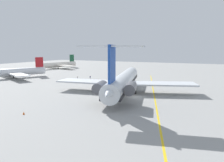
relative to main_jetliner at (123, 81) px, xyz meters
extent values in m
plane|color=gray|center=(-2.55, -4.56, -3.78)|extent=(304.95, 304.95, 0.00)
cylinder|color=silver|center=(1.29, 0.34, -0.06)|extent=(41.60, 15.06, 4.46)
cone|color=silver|center=(21.52, 5.71, -0.06)|extent=(5.59, 5.34, 4.29)
cone|color=silver|center=(-18.93, -5.03, 0.34)|extent=(7.27, 5.34, 3.79)
cube|color=black|center=(1.29, 0.34, -1.06)|extent=(40.72, 14.90, 0.98)
cube|color=silver|center=(-0.77, 11.73, -0.84)|extent=(9.76, 19.45, 0.45)
cube|color=silver|center=(5.15, -10.57, -0.84)|extent=(13.14, 19.87, 0.45)
cylinder|color=#515156|center=(-13.56, 0.11, 0.28)|extent=(6.06, 3.93, 2.59)
cube|color=silver|center=(-13.36, -0.64, 0.28)|extent=(3.60, 2.24, 0.54)
cylinder|color=#515156|center=(-11.72, -6.83, 0.28)|extent=(6.06, 3.93, 2.59)
cube|color=silver|center=(-11.92, -6.08, 0.28)|extent=(3.60, 2.24, 0.54)
cube|color=#19429E|center=(-16.24, -4.31, 6.13)|extent=(5.96, 1.98, 7.91)
cube|color=silver|center=(-17.61, -0.97, 9.76)|extent=(5.72, 7.37, 0.31)
cube|color=silver|center=(-15.77, -7.89, 9.76)|extent=(5.72, 7.37, 0.31)
cylinder|color=black|center=(13.65, 3.62, -2.09)|extent=(0.49, 0.49, 3.39)
cylinder|color=black|center=(-0.97, 3.44, -2.09)|extent=(0.49, 0.49, 3.39)
cylinder|color=black|center=(0.86, -3.47, -2.09)|extent=(0.49, 0.49, 3.39)
cylinder|color=silver|center=(8.53, 57.67, -1.10)|extent=(28.11, 14.40, 3.47)
cube|color=silver|center=(5.30, 49.96, -1.45)|extent=(9.77, 14.17, 0.42)
cube|color=silver|center=(11.75, 65.38, -1.45)|extent=(9.77, 14.17, 0.42)
cube|color=#B2191E|center=(19.87, 52.92, 3.00)|extent=(3.63, 1.78, 4.73)
cylinder|color=black|center=(8.53, 57.67, -2.61)|extent=(0.42, 0.42, 2.33)
cylinder|color=silver|center=(55.62, 72.10, -1.10)|extent=(29.03, 9.49, 3.46)
cone|color=silver|center=(41.48, 75.15, -1.10)|extent=(3.46, 3.81, 3.29)
cube|color=silver|center=(53.87, 63.95, -1.45)|extent=(7.71, 13.98, 0.42)
cube|color=silver|center=(57.38, 80.25, -1.45)|extent=(7.71, 13.98, 0.42)
cube|color=#195133|center=(67.62, 69.51, 2.99)|extent=(3.76, 1.14, 4.72)
cylinder|color=black|center=(55.62, 72.10, -2.61)|extent=(0.42, 0.42, 2.33)
cylinder|color=black|center=(15.91, 27.77, -3.36)|extent=(0.10, 0.10, 0.83)
cylinder|color=black|center=(16.06, 27.79, -3.36)|extent=(0.10, 0.10, 0.83)
cylinder|color=gray|center=(15.98, 27.78, -2.62)|extent=(0.28, 0.28, 0.66)
sphere|color=#DBB28E|center=(15.98, 27.78, -2.16)|extent=(0.26, 0.26, 0.26)
cylinder|color=gray|center=(15.80, 27.75, -2.59)|extent=(0.08, 0.08, 0.56)
cylinder|color=gray|center=(16.17, 27.80, -2.59)|extent=(0.08, 0.08, 0.56)
cylinder|color=black|center=(20.38, 24.22, -3.38)|extent=(0.10, 0.10, 0.79)
cylinder|color=black|center=(20.28, 24.32, -3.38)|extent=(0.10, 0.10, 0.79)
cylinder|color=#191E4C|center=(20.33, 24.27, -2.67)|extent=(0.27, 0.27, 0.63)
sphere|color=#DBB28E|center=(20.33, 24.27, -2.23)|extent=(0.25, 0.25, 0.25)
cylinder|color=#191E4C|center=(20.45, 24.14, -2.64)|extent=(0.07, 0.07, 0.53)
cylinder|color=#191E4C|center=(20.21, 24.40, -2.64)|extent=(0.07, 0.07, 0.53)
cone|color=#EA590F|center=(-27.45, 9.85, -3.50)|extent=(0.40, 0.40, 0.55)
cone|color=#EA590F|center=(19.85, 19.91, -3.50)|extent=(0.40, 0.40, 0.55)
cube|color=gold|center=(1.29, -8.96, -3.78)|extent=(87.00, 27.27, 0.01)
camera|label=1|loc=(-55.99, -23.99, 9.14)|focal=33.72mm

